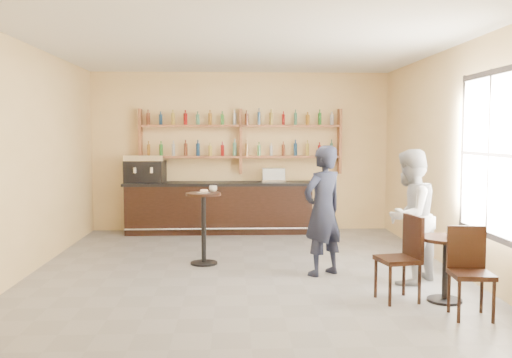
{
  "coord_description": "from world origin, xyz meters",
  "views": [
    {
      "loc": [
        -0.17,
        -8.1,
        1.94
      ],
      "look_at": [
        0.2,
        0.8,
        1.25
      ],
      "focal_mm": 40.0,
      "sensor_mm": 36.0,
      "label": 1
    }
  ],
  "objects_px": {
    "man_main": "(323,211)",
    "patron_second": "(409,216)",
    "bar_counter": "(219,207)",
    "pedestal_table": "(204,229)",
    "chair_west": "(398,258)",
    "cafe_table": "(445,269)",
    "pastry_case": "(273,175)",
    "espresso_machine": "(145,169)",
    "chair_south": "(471,273)"
  },
  "relations": [
    {
      "from": "man_main",
      "to": "chair_west",
      "type": "relative_size",
      "value": 1.79
    },
    {
      "from": "chair_south",
      "to": "bar_counter",
      "type": "bearing_deg",
      "value": 122.02
    },
    {
      "from": "bar_counter",
      "to": "pastry_case",
      "type": "relative_size",
      "value": 8.12
    },
    {
      "from": "bar_counter",
      "to": "espresso_machine",
      "type": "xyz_separation_m",
      "value": [
        -1.45,
        0.0,
        0.77
      ]
    },
    {
      "from": "pastry_case",
      "to": "cafe_table",
      "type": "distance_m",
      "value": 5.16
    },
    {
      "from": "chair_south",
      "to": "pastry_case",
      "type": "bearing_deg",
      "value": 112.31
    },
    {
      "from": "cafe_table",
      "to": "chair_south",
      "type": "distance_m",
      "value": 0.61
    },
    {
      "from": "chair_south",
      "to": "patron_second",
      "type": "xyz_separation_m",
      "value": [
        -0.22,
        1.45,
        0.4
      ]
    },
    {
      "from": "cafe_table",
      "to": "man_main",
      "type": "bearing_deg",
      "value": 132.89
    },
    {
      "from": "pastry_case",
      "to": "chair_south",
      "type": "relative_size",
      "value": 0.48
    },
    {
      "from": "patron_second",
      "to": "man_main",
      "type": "bearing_deg",
      "value": -68.9
    },
    {
      "from": "pastry_case",
      "to": "pedestal_table",
      "type": "relative_size",
      "value": 0.42
    },
    {
      "from": "pedestal_table",
      "to": "man_main",
      "type": "xyz_separation_m",
      "value": [
        1.68,
        -0.72,
        0.36
      ]
    },
    {
      "from": "bar_counter",
      "to": "man_main",
      "type": "distance_m",
      "value": 3.83
    },
    {
      "from": "espresso_machine",
      "to": "bar_counter",
      "type": "bearing_deg",
      "value": 5.61
    },
    {
      "from": "cafe_table",
      "to": "patron_second",
      "type": "height_order",
      "value": "patron_second"
    },
    {
      "from": "pastry_case",
      "to": "man_main",
      "type": "height_order",
      "value": "man_main"
    },
    {
      "from": "patron_second",
      "to": "bar_counter",
      "type": "bearing_deg",
      "value": -102.15
    },
    {
      "from": "bar_counter",
      "to": "pedestal_table",
      "type": "relative_size",
      "value": 3.44
    },
    {
      "from": "chair_south",
      "to": "patron_second",
      "type": "bearing_deg",
      "value": 103.26
    },
    {
      "from": "espresso_machine",
      "to": "cafe_table",
      "type": "bearing_deg",
      "value": -43.41
    },
    {
      "from": "pastry_case",
      "to": "man_main",
      "type": "bearing_deg",
      "value": -78.68
    },
    {
      "from": "pastry_case",
      "to": "man_main",
      "type": "xyz_separation_m",
      "value": [
        0.43,
        -3.5,
        -0.24
      ]
    },
    {
      "from": "bar_counter",
      "to": "man_main",
      "type": "xyz_separation_m",
      "value": [
        1.51,
        -3.5,
        0.4
      ]
    },
    {
      "from": "man_main",
      "to": "bar_counter",
      "type": "bearing_deg",
      "value": -101.41
    },
    {
      "from": "pastry_case",
      "to": "patron_second",
      "type": "height_order",
      "value": "patron_second"
    },
    {
      "from": "bar_counter",
      "to": "chair_south",
      "type": "relative_size",
      "value": 3.88
    },
    {
      "from": "pastry_case",
      "to": "man_main",
      "type": "relative_size",
      "value": 0.25
    },
    {
      "from": "man_main",
      "to": "chair_west",
      "type": "bearing_deg",
      "value": 83.29
    },
    {
      "from": "bar_counter",
      "to": "pedestal_table",
      "type": "xyz_separation_m",
      "value": [
        -0.17,
        -2.78,
        0.04
      ]
    },
    {
      "from": "chair_west",
      "to": "cafe_table",
      "type": "bearing_deg",
      "value": 73.6
    },
    {
      "from": "man_main",
      "to": "cafe_table",
      "type": "bearing_deg",
      "value": 98.12
    },
    {
      "from": "espresso_machine",
      "to": "pedestal_table",
      "type": "xyz_separation_m",
      "value": [
        1.28,
        -2.78,
        -0.73
      ]
    },
    {
      "from": "espresso_machine",
      "to": "chair_west",
      "type": "relative_size",
      "value": 0.75
    },
    {
      "from": "man_main",
      "to": "chair_south",
      "type": "height_order",
      "value": "man_main"
    },
    {
      "from": "cafe_table",
      "to": "chair_south",
      "type": "relative_size",
      "value": 0.79
    },
    {
      "from": "espresso_machine",
      "to": "cafe_table",
      "type": "xyz_separation_m",
      "value": [
        4.19,
        -4.82,
        -0.89
      ]
    },
    {
      "from": "cafe_table",
      "to": "chair_west",
      "type": "distance_m",
      "value": 0.57
    },
    {
      "from": "pedestal_table",
      "to": "cafe_table",
      "type": "relative_size",
      "value": 1.42
    },
    {
      "from": "pedestal_table",
      "to": "cafe_table",
      "type": "bearing_deg",
      "value": -35.13
    },
    {
      "from": "cafe_table",
      "to": "patron_second",
      "type": "xyz_separation_m",
      "value": [
        -0.17,
        0.85,
        0.5
      ]
    },
    {
      "from": "bar_counter",
      "to": "patron_second",
      "type": "relative_size",
      "value": 2.11
    },
    {
      "from": "man_main",
      "to": "cafe_table",
      "type": "xyz_separation_m",
      "value": [
        1.23,
        -1.32,
        -0.52
      ]
    },
    {
      "from": "espresso_machine",
      "to": "patron_second",
      "type": "distance_m",
      "value": 5.66
    },
    {
      "from": "pastry_case",
      "to": "pedestal_table",
      "type": "bearing_deg",
      "value": -109.92
    },
    {
      "from": "pastry_case",
      "to": "cafe_table",
      "type": "xyz_separation_m",
      "value": [
        1.66,
        -4.82,
        -0.76
      ]
    },
    {
      "from": "espresso_machine",
      "to": "pedestal_table",
      "type": "bearing_deg",
      "value": -59.62
    },
    {
      "from": "chair_west",
      "to": "chair_south",
      "type": "height_order",
      "value": "chair_west"
    },
    {
      "from": "man_main",
      "to": "patron_second",
      "type": "xyz_separation_m",
      "value": [
        1.06,
        -0.47,
        -0.02
      ]
    },
    {
      "from": "espresso_machine",
      "to": "chair_west",
      "type": "xyz_separation_m",
      "value": [
        3.64,
        -4.77,
        -0.77
      ]
    }
  ]
}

